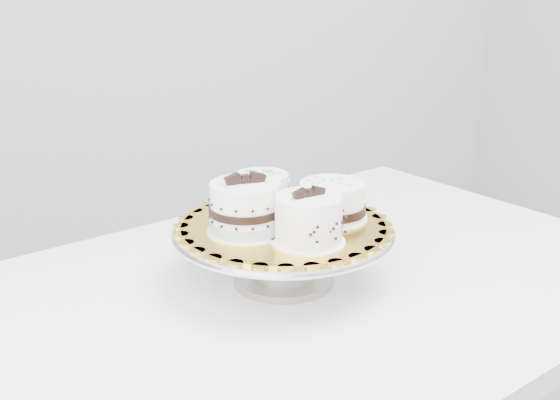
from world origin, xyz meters
name	(u,v)px	position (x,y,z in m)	size (l,w,h in m)	color
table	(308,321)	(-0.12, 0.09, 0.67)	(1.35, 1.04, 0.75)	white
cake_stand	(283,245)	(-0.16, 0.11, 0.82)	(0.36, 0.36, 0.10)	gray
cake_board	(283,226)	(-0.16, 0.11, 0.85)	(0.33, 0.33, 0.00)	gold
cake_swirl	(309,221)	(-0.17, 0.02, 0.89)	(0.11, 0.11, 0.09)	white
cake_banded	(246,210)	(-0.23, 0.11, 0.89)	(0.12, 0.12, 0.10)	white
cake_dots	(261,193)	(-0.17, 0.18, 0.89)	(0.11, 0.11, 0.07)	white
cake_ribbon	(332,202)	(-0.08, 0.10, 0.88)	(0.14, 0.14, 0.07)	white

